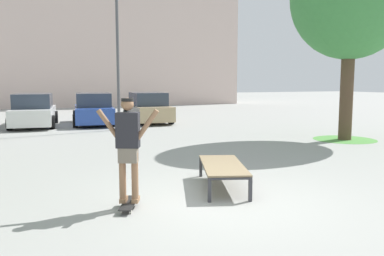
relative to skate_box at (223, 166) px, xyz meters
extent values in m
plane|color=#999993|center=(-0.50, -0.84, -0.41)|extent=(120.00, 120.00, 0.00)
cube|color=beige|center=(-4.05, 27.75, 6.22)|extent=(38.07, 4.00, 13.27)
cube|color=#38383D|center=(-0.02, 0.98, -0.22)|extent=(0.08, 0.08, 0.38)
cube|color=#38383D|center=(0.64, 0.75, -0.22)|extent=(0.08, 0.08, 0.38)
cube|color=#38383D|center=(-0.64, -0.75, -0.22)|extent=(0.08, 0.08, 0.38)
cube|color=#38383D|center=(0.02, -0.98, -0.22)|extent=(0.08, 0.08, 0.38)
cylinder|color=#38383D|center=(-0.33, 0.12, -0.01)|extent=(0.69, 1.80, 0.05)
cylinder|color=#38383D|center=(0.33, -0.12, -0.01)|extent=(0.69, 1.80, 0.05)
cylinder|color=#38383D|center=(0.31, 0.87, -0.01)|extent=(0.73, 0.31, 0.05)
cylinder|color=#38383D|center=(-0.31, -0.87, -0.01)|extent=(0.73, 0.31, 0.05)
cube|color=#847051|center=(0.00, 0.00, 0.03)|extent=(1.36, 2.05, 0.03)
cube|color=black|center=(-1.98, -0.52, -0.33)|extent=(0.52, 0.81, 0.02)
cylinder|color=silver|center=(-1.93, -0.23, -0.39)|extent=(0.05, 0.06, 0.06)
cylinder|color=silver|center=(-1.79, -0.30, -0.39)|extent=(0.05, 0.06, 0.06)
cylinder|color=silver|center=(-2.16, -0.74, -0.39)|extent=(0.05, 0.06, 0.06)
cylinder|color=silver|center=(-2.03, -0.81, -0.39)|extent=(0.05, 0.06, 0.06)
cylinder|color=#8E6647|center=(-2.07, -0.48, 0.09)|extent=(0.11, 0.11, 0.82)
cube|color=#99704C|center=(-2.05, -0.43, -0.29)|extent=(0.19, 0.26, 0.07)
cylinder|color=#8E6647|center=(-1.89, -0.56, 0.09)|extent=(0.11, 0.11, 0.82)
cube|color=#99704C|center=(-1.87, -0.52, -0.29)|extent=(0.19, 0.26, 0.07)
cube|color=#756B5B|center=(-1.98, -0.52, 0.46)|extent=(0.36, 0.31, 0.24)
cube|color=#232328|center=(-1.98, -0.52, 0.86)|extent=(0.42, 0.35, 0.56)
cylinder|color=#8E6647|center=(-2.25, -0.39, 0.94)|extent=(0.39, 0.24, 0.52)
cylinder|color=#8E6647|center=(-1.71, -0.65, 0.94)|extent=(0.39, 0.24, 0.52)
sphere|color=#8E6647|center=(-1.98, -0.52, 1.27)|extent=(0.20, 0.20, 0.20)
cylinder|color=black|center=(-1.98, -0.52, 1.34)|extent=(0.19, 0.19, 0.05)
cylinder|color=brown|center=(6.96, 3.99, 1.19)|extent=(0.45, 0.45, 3.20)
cylinder|color=#519342|center=(6.96, 3.99, -0.41)|extent=(2.16, 2.16, 0.01)
cube|color=silver|center=(-3.01, 12.80, 0.10)|extent=(2.22, 4.38, 0.70)
cube|color=#2D3847|center=(-3.03, 12.66, 0.77)|extent=(1.81, 2.28, 0.64)
cylinder|color=black|center=(-3.69, 14.20, -0.11)|extent=(0.29, 0.62, 0.60)
cylinder|color=black|center=(-2.00, 13.99, -0.11)|extent=(0.29, 0.62, 0.60)
cylinder|color=black|center=(-4.02, 11.62, -0.11)|extent=(0.29, 0.62, 0.60)
cylinder|color=black|center=(-2.33, 11.40, -0.11)|extent=(0.29, 0.62, 0.60)
cube|color=#28479E|center=(-0.34, 12.73, 0.10)|extent=(2.20, 4.38, 0.70)
cube|color=#2D3847|center=(-0.36, 12.58, 0.77)|extent=(1.80, 2.27, 0.64)
cylinder|color=black|center=(-1.03, 14.13, -0.11)|extent=(0.29, 0.62, 0.60)
cylinder|color=black|center=(0.66, 13.92, -0.11)|extent=(0.29, 0.62, 0.60)
cylinder|color=black|center=(-1.35, 11.54, -0.11)|extent=(0.29, 0.62, 0.60)
cylinder|color=black|center=(0.34, 11.34, -0.11)|extent=(0.29, 0.62, 0.60)
cube|color=tan|center=(2.32, 12.59, 0.10)|extent=(1.97, 4.30, 0.70)
cube|color=#2D3847|center=(2.31, 12.45, 0.77)|extent=(1.70, 2.20, 0.64)
cylinder|color=black|center=(1.56, 13.95, -0.11)|extent=(0.26, 0.61, 0.60)
cylinder|color=black|center=(3.26, 13.84, -0.11)|extent=(0.26, 0.61, 0.60)
cylinder|color=black|center=(1.39, 11.35, -0.11)|extent=(0.26, 0.61, 0.60)
cylinder|color=black|center=(3.08, 11.24, -0.11)|extent=(0.26, 0.61, 0.60)
cylinder|color=#4C4C51|center=(0.25, 9.90, 2.34)|extent=(0.12, 0.12, 5.50)
camera|label=1|loc=(-3.51, -6.66, 1.62)|focal=37.13mm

